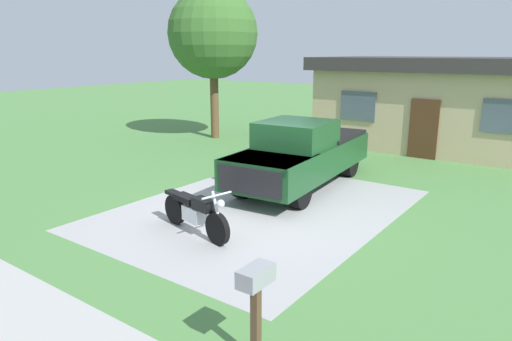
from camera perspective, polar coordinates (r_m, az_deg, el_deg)
The scene contains 8 objects.
ground_plane at distance 11.24m, azimuth 0.59°, elevation -4.78°, with size 80.00×80.00×0.00m, color #4D8142.
driveway_pad at distance 11.24m, azimuth 0.59°, elevation -4.76°, with size 5.82×7.71×0.01m, color #9E9E9E.
sidewalk_strip at distance 7.64m, azimuth -27.67°, elevation -16.31°, with size 36.00×1.80×0.01m, color #A6A6A1.
motorcycle at distance 9.69m, azimuth -7.52°, elevation -5.14°, with size 2.18×0.83×1.09m.
pickup_truck at distance 13.06m, azimuth 5.78°, elevation 2.23°, with size 2.48×5.77×1.90m.
mailbox at distance 5.64m, azimuth -0.01°, elevation -14.45°, with size 0.26×0.48×1.26m.
shade_tree at distance 20.36m, azimuth -5.34°, elevation 16.47°, with size 3.80×3.80×6.36m.
neighbor_house at distance 19.73m, azimuth 22.27°, elevation 7.83°, with size 9.60×5.60×3.50m.
Camera 1 is at (6.13, -8.66, 3.70)m, focal length 32.36 mm.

